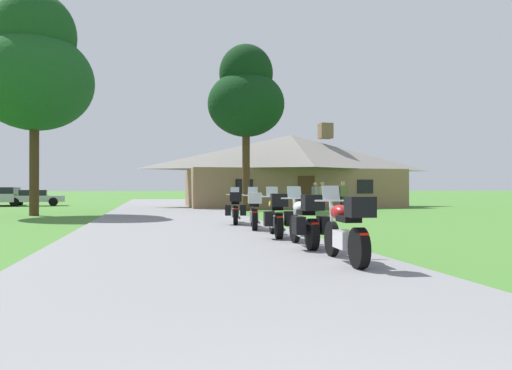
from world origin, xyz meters
TOP-DOWN VIEW (x-y plane):
  - ground_plane at (0.00, 20.00)m, footprint 500.00×500.00m
  - asphalt_driveway at (0.00, 18.00)m, footprint 6.40×80.00m
  - motorcycle_red_nearest_to_camera at (2.21, 6.73)m, footprint 0.66×2.08m
  - motorcycle_white_second_in_row at (2.20, 8.97)m, footprint 0.76×2.08m
  - motorcycle_yellow_third_in_row at (2.15, 11.26)m, footprint 0.88×2.08m
  - motorcycle_silver_fourth_in_row at (2.11, 13.91)m, footprint 0.79×2.07m
  - motorcycle_black_farthest_in_row at (1.91, 16.19)m, footprint 0.91×2.08m
  - stone_lodge at (8.73, 32.93)m, footprint 15.32×7.57m
  - bystander_gray_shirt_near_lodge at (8.23, 26.16)m, footprint 0.48×0.38m
  - bystander_olive_shirt_beside_signpost at (8.86, 26.63)m, footprint 0.32×0.53m
  - bystander_olive_shirt_by_tree at (9.29, 24.54)m, footprint 0.55×0.25m
  - tree_left_near at (-6.51, 24.42)m, footprint 5.56×5.56m
  - tree_by_lodge_front at (4.39, 27.23)m, footprint 4.47×4.47m
  - parked_silver_suv_far_left at (-11.79, 39.47)m, footprint 2.23×4.74m
  - parked_silver_sedan_far_left at (-9.57, 38.59)m, footprint 4.43×2.47m

SIDE VIEW (x-z plane):
  - ground_plane at x=0.00m, z-range 0.00..0.00m
  - asphalt_driveway at x=0.00m, z-range 0.00..0.06m
  - motorcycle_white_second_in_row at x=2.20m, z-range -0.04..1.26m
  - motorcycle_yellow_third_in_row at x=2.15m, z-range -0.04..1.26m
  - motorcycle_black_farthest_in_row at x=1.91m, z-range -0.04..1.26m
  - motorcycle_red_nearest_to_camera at x=2.21m, z-range -0.03..1.27m
  - motorcycle_silver_fourth_in_row at x=2.11m, z-range -0.03..1.27m
  - parked_silver_sedan_far_left at x=-9.57m, z-range 0.04..1.24m
  - parked_silver_suv_far_left at x=-11.79m, z-range 0.08..1.48m
  - bystander_gray_shirt_near_lodge at x=8.23m, z-range 0.10..1.76m
  - bystander_olive_shirt_beside_signpost at x=8.86m, z-range 0.11..1.79m
  - bystander_olive_shirt_by_tree at x=9.29m, z-range 0.11..1.79m
  - stone_lodge at x=8.73m, z-range -0.37..5.65m
  - tree_by_lodge_front at x=4.39m, z-range 1.88..11.57m
  - tree_left_near at x=-6.51m, z-range 1.73..12.50m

